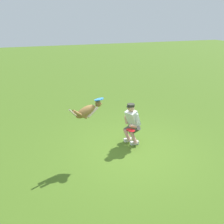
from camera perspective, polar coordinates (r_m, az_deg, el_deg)
name	(u,v)px	position (r m, az deg, el deg)	size (l,w,h in m)	color
ground_plane	(130,152)	(7.27, 4.16, -9.25)	(60.00, 60.00, 0.00)	#486C1F
person	(132,122)	(7.48, 4.62, -2.36)	(0.52, 0.69, 1.29)	silver
dog	(87,111)	(6.45, -5.73, 0.31)	(0.99, 0.40, 0.45)	olive
frisbee_flying	(99,99)	(6.48, -3.03, 2.95)	(0.25, 0.25, 0.02)	#3083E8
frisbee_held	(131,130)	(7.16, 4.34, -4.22)	(0.25, 0.25, 0.02)	red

